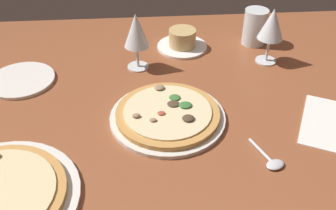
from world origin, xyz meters
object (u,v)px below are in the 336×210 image
object	(u,v)px
wine_glass_far	(272,25)
water_glass	(254,29)
pizza_main	(169,115)
paper_menu	(330,124)
wine_glass_near	(136,32)
ramekin_on_saucer	(182,41)
side_plate	(21,80)
spoon	(271,161)

from	to	relation	value
wine_glass_far	water_glass	xyz separation A→B (cm)	(-0.97, 11.39, -6.73)
pizza_main	paper_menu	world-z (taller)	pizza_main
pizza_main	wine_glass_near	size ratio (longest dim) A/B	1.68
wine_glass_far	water_glass	size ratio (longest dim) A/B	1.48
pizza_main	ramekin_on_saucer	size ratio (longest dim) A/B	1.78
side_plate	paper_menu	xyz separation A→B (cm)	(75.88, -24.13, -0.30)
wine_glass_far	spoon	xyz separation A→B (cm)	(-10.40, -40.42, -10.97)
paper_menu	ramekin_on_saucer	bearing A→B (deg)	154.37
ramekin_on_saucer	water_glass	xyz separation A→B (cm)	(22.57, 1.33, 2.34)
wine_glass_near	side_plate	bearing A→B (deg)	-171.20
wine_glass_near	water_glass	size ratio (longest dim) A/B	1.48
side_plate	ramekin_on_saucer	bearing A→B (deg)	18.70
wine_glass_near	side_plate	distance (cm)	33.68
ramekin_on_saucer	paper_menu	world-z (taller)	ramekin_on_saucer
water_glass	side_plate	bearing A→B (deg)	-166.20
ramekin_on_saucer	spoon	distance (cm)	52.20
wine_glass_far	side_plate	world-z (taller)	wine_glass_far
ramekin_on_saucer	pizza_main	bearing A→B (deg)	-101.06
wine_glass_near	water_glass	world-z (taller)	wine_glass_near
side_plate	paper_menu	bearing A→B (deg)	-17.64
paper_menu	spoon	size ratio (longest dim) A/B	1.90
wine_glass_near	paper_menu	distance (cm)	54.07
wine_glass_far	wine_glass_near	world-z (taller)	same
water_glass	pizza_main	bearing A→B (deg)	-129.32
ramekin_on_saucer	wine_glass_near	size ratio (longest dim) A/B	0.94
ramekin_on_saucer	side_plate	xyz separation A→B (cm)	(-45.35, -15.35, -1.92)
pizza_main	paper_menu	xyz separation A→B (cm)	(37.26, -5.02, -1.06)
wine_glass_far	paper_menu	xyz separation A→B (cm)	(6.98, -29.42, -11.28)
wine_glass_far	water_glass	distance (cm)	13.26
pizza_main	side_plate	world-z (taller)	pizza_main
wine_glass_far	spoon	distance (cm)	43.15
side_plate	water_glass	bearing A→B (deg)	13.80
wine_glass_near	paper_menu	xyz separation A→B (cm)	(44.30, -29.02, -10.93)
side_plate	spoon	size ratio (longest dim) A/B	1.72
pizza_main	spoon	xyz separation A→B (cm)	(19.88, -16.02, -0.75)
ramekin_on_saucer	water_glass	world-z (taller)	water_glass
wine_glass_far	side_plate	distance (cm)	69.97
side_plate	spoon	xyz separation A→B (cm)	(58.50, -35.13, 0.01)
spoon	side_plate	bearing A→B (deg)	149.02
wine_glass_near	paper_menu	bearing A→B (deg)	-33.23
paper_menu	pizza_main	bearing A→B (deg)	-161.02
pizza_main	ramekin_on_saucer	bearing A→B (deg)	78.94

